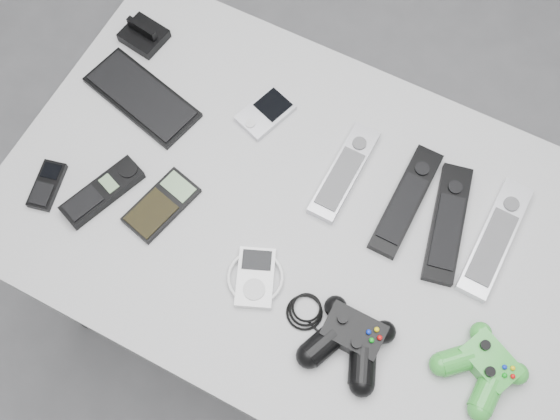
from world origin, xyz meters
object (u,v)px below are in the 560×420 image
at_px(controller_green, 483,367).
at_px(remote_silver_b, 495,238).
at_px(desk, 299,227).
at_px(mobile_phone, 47,185).
at_px(pda_keyboard, 142,97).
at_px(remote_black_a, 406,200).
at_px(calculator, 161,205).
at_px(remote_silver_a, 344,172).
at_px(mp3_player, 255,277).
at_px(remote_black_b, 448,223).
at_px(cordless_handset, 102,192).
at_px(controller_black, 350,340).
at_px(pda, 265,113).

bearing_deg(controller_green, remote_silver_b, 129.54).
xyz_separation_m(desk, mobile_phone, (-0.47, -0.18, 0.08)).
xyz_separation_m(pda_keyboard, remote_silver_b, (0.76, 0.04, 0.00)).
distance_m(remote_black_a, calculator, 0.48).
bearing_deg(remote_silver_a, mp3_player, -100.27).
xyz_separation_m(remote_black_a, remote_black_b, (0.09, -0.01, -0.00)).
height_order(remote_black_b, cordless_handset, cordless_handset).
bearing_deg(controller_green, cordless_handset, -153.57).
bearing_deg(calculator, controller_black, 4.26).
distance_m(desk, remote_black_a, 0.22).
distance_m(remote_black_b, mp3_player, 0.38).
distance_m(pda, remote_silver_b, 0.52).
bearing_deg(desk, remote_silver_b, 19.07).
distance_m(cordless_handset, calculator, 0.12).
height_order(remote_silver_a, remote_silver_b, remote_silver_b).
xyz_separation_m(pda_keyboard, cordless_handset, (0.05, -0.22, 0.01)).
distance_m(remote_silver_b, mp3_player, 0.46).
bearing_deg(mobile_phone, remote_silver_a, 16.59).
height_order(pda, remote_silver_b, remote_silver_b).
xyz_separation_m(remote_black_b, remote_silver_b, (0.09, 0.01, 0.00)).
bearing_deg(remote_black_a, calculator, -151.03).
relative_size(remote_silver_a, mp3_player, 1.93).
relative_size(remote_black_b, mobile_phone, 2.38).
bearing_deg(cordless_handset, remote_black_a, 46.01).
bearing_deg(remote_black_b, desk, -169.22).
xyz_separation_m(remote_silver_b, controller_black, (-0.16, -0.30, 0.01)).
relative_size(remote_silver_a, controller_black, 0.87).
relative_size(pda_keyboard, remote_silver_b, 1.00).
height_order(remote_black_a, mp3_player, remote_black_a).
bearing_deg(mp3_player, controller_green, -17.93).
distance_m(mp3_player, controller_black, 0.21).
height_order(cordless_handset, calculator, cordless_handset).
bearing_deg(remote_silver_b, remote_black_b, -171.30).
relative_size(mobile_phone, controller_black, 0.40).
distance_m(remote_silver_a, remote_black_a, 0.13).
bearing_deg(controller_black, remote_black_b, 76.81).
bearing_deg(remote_silver_a, pda_keyboard, -174.33).
bearing_deg(controller_black, remote_black_a, 93.92).
xyz_separation_m(remote_black_b, mp3_player, (-0.28, -0.26, -0.00)).
xyz_separation_m(pda, remote_black_a, (0.33, -0.05, 0.00)).
relative_size(remote_black_b, cordless_handset, 1.44).
relative_size(mobile_phone, calculator, 0.69).
bearing_deg(calculator, remote_black_b, 37.06).
bearing_deg(remote_black_a, controller_green, -42.98).
bearing_deg(calculator, remote_black_a, 41.97).
distance_m(pda_keyboard, cordless_handset, 0.23).
relative_size(desk, remote_silver_b, 4.65).
xyz_separation_m(remote_silver_b, mp3_player, (-0.37, -0.28, -0.00)).
bearing_deg(pda, remote_black_a, 10.27).
height_order(remote_silver_b, mp3_player, remote_silver_b).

